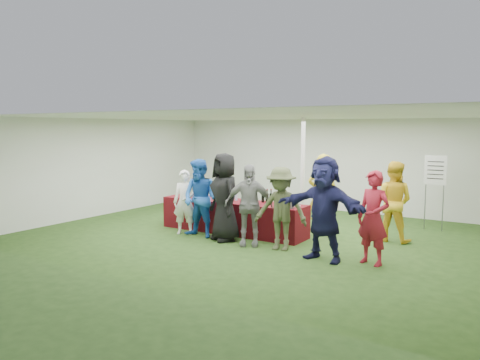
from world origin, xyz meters
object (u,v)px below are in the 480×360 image
Objects in this scene: customer_0 at (185,202)px; customer_4 at (281,209)px; serving_table at (233,216)px; customer_6 at (373,218)px; wine_list_sign at (435,176)px; customer_1 at (200,198)px; staff_pourer at (323,194)px; customer_5 at (324,208)px; customer_3 at (249,205)px; dump_bucket at (289,204)px; staff_back at (393,201)px; customer_2 at (225,197)px.

customer_0 is 2.53m from customer_4.
customer_6 is (3.54, -0.82, 0.47)m from serving_table.
customer_1 is at bearing -140.25° from wine_list_sign.
staff_pourer is 2.11m from customer_5.
customer_3 is 0.73m from customer_4.
staff_pourer is at bearing 25.88° from serving_table.
customer_1 is at bearing 20.44° from staff_pourer.
dump_bucket is 3.84m from wine_list_sign.
staff_pourer is 1.10× the size of customer_6.
customer_4 is (-2.25, -3.58, -0.48)m from wine_list_sign.
customer_3 is 0.88× the size of customer_5.
staff_pourer is 1.11× the size of customer_4.
wine_list_sign reaches higher than customer_3.
wine_list_sign reaches higher than staff_back.
staff_back is 0.90× the size of customer_5.
staff_back is 4.62m from customer_0.
customer_5 is (1.74, -0.18, 0.12)m from customer_3.
staff_pourer reaches higher than customer_0.
customer_1 reaches higher than staff_back.
customer_3 reaches higher than serving_table.
staff_back is 3.14m from customer_3.
dump_bucket is 0.14× the size of customer_4.
customer_6 is (2.59, 0.04, -0.00)m from customer_3.
wine_list_sign is 2.81m from staff_pourer.
customer_6 is at bearing 22.65° from customer_5.
customer_4 is (-0.18, -1.72, -0.10)m from staff_pourer.
staff_pourer is 1.06× the size of customer_1.
wine_list_sign is at bearing 73.45° from customer_2.
staff_back is at bearing 60.95° from customer_2.
staff_back is (1.52, 0.23, -0.06)m from staff_pourer.
customer_5 reaches higher than staff_back.
dump_bucket is 1.99m from customer_1.
staff_pourer is 1.07× the size of staff_back.
staff_pourer reaches higher than dump_bucket.
customer_5 is (2.70, -1.04, 0.60)m from serving_table.
dump_bucket is 1.40m from customer_5.
customer_5 is at bearing 75.85° from staff_back.
customer_5 reaches higher than customer_2.
customer_0 is 0.88× the size of customer_6.
customer_0 is at bearing 169.84° from customer_4.
customer_6 reaches higher than customer_0.
staff_pourer is at bearing 6.45° from customer_0.
customer_0 is at bearing 14.01° from staff_pourer.
customer_0 is 0.87× the size of customer_3.
dump_bucket is 0.88m from customer_3.
customer_1 is 0.91× the size of customer_5.
customer_6 is (0.16, -1.96, -0.02)m from staff_back.
customer_0 is (-2.70, -1.64, -0.19)m from staff_pourer.
customer_3 is at bearing 175.14° from customer_4.
wine_list_sign reaches higher than customer_1.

